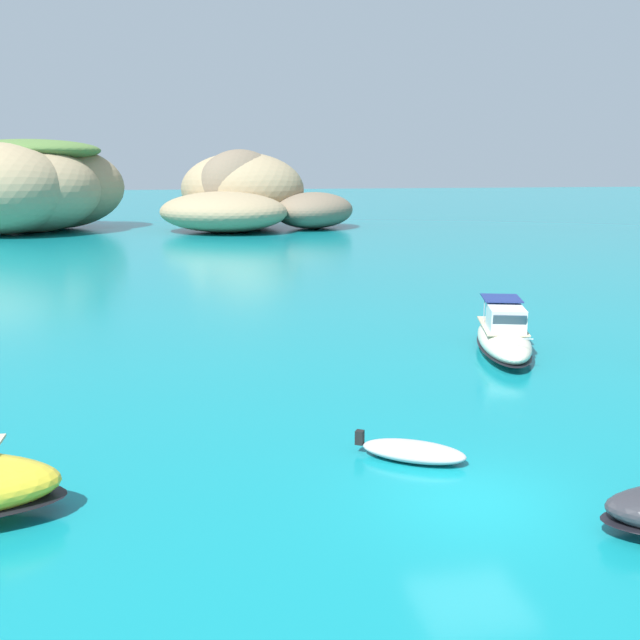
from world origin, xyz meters
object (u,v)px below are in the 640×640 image
object	(u,v)px
dinghy_tender	(413,451)
motorboat_cream	(504,337)
islet_large	(20,188)
islet_small	(246,196)

from	to	relation	value
dinghy_tender	motorboat_cream	bearing A→B (deg)	54.59
islet_large	motorboat_cream	size ratio (longest dim) A/B	3.90
islet_small	motorboat_cream	size ratio (longest dim) A/B	3.98
motorboat_cream	islet_large	bearing A→B (deg)	115.71
islet_large	motorboat_cream	xyz separation A→B (m)	(28.61, -59.43, -3.93)
islet_small	dinghy_tender	distance (m)	68.62
motorboat_cream	dinghy_tender	xyz separation A→B (m)	(-6.66, -9.37, -0.41)
islet_small	islet_large	bearing A→B (deg)	179.31
dinghy_tender	islet_large	bearing A→B (deg)	107.70
islet_small	motorboat_cream	world-z (taller)	islet_small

